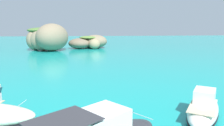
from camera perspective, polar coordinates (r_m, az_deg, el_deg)
islet_large at (r=75.17m, az=-16.96°, el=6.51°), size 16.45×16.02×9.08m
islet_small at (r=81.60m, az=-5.85°, el=5.51°), size 17.85×13.59×5.02m
motorboat_white at (r=20.17m, az=23.37°, el=-11.10°), size 6.66×7.89×2.36m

